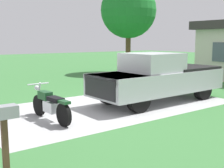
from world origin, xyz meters
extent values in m
plane|color=#3B763B|center=(0.00, 0.00, 0.00)|extent=(80.00, 80.00, 0.00)
cube|color=#B0B0B0|center=(0.00, 0.00, 0.00)|extent=(4.63, 8.91, 0.01)
cylinder|color=black|center=(-0.28, -2.64, 0.33)|extent=(0.67, 0.15, 0.66)
cylinder|color=black|center=(1.27, -2.57, 0.33)|extent=(0.67, 0.15, 0.66)
cube|color=silver|center=(0.52, -2.60, 0.42)|extent=(0.57, 0.29, 0.32)
cube|color=#194723|center=(0.17, -2.62, 0.72)|extent=(0.53, 0.29, 0.24)
cube|color=black|center=(0.82, -2.59, 0.70)|extent=(0.61, 0.31, 0.12)
cube|color=#194723|center=(1.27, -2.57, 0.70)|extent=(0.49, 0.22, 0.08)
cylinder|color=silver|center=(-0.28, -2.64, 0.70)|extent=(0.33, 0.08, 0.77)
cylinder|color=silver|center=(-0.28, -2.64, 1.02)|extent=(0.07, 0.70, 0.04)
sphere|color=silver|center=(-0.40, -2.65, 0.88)|extent=(0.16, 0.16, 0.16)
cylinder|color=black|center=(1.35, 0.14, 0.42)|extent=(0.31, 0.84, 0.84)
cylinder|color=black|center=(-0.29, 0.12, 0.42)|extent=(0.31, 0.84, 0.84)
cylinder|color=black|center=(1.29, 3.64, 0.42)|extent=(0.31, 0.84, 0.84)
cylinder|color=black|center=(-0.35, 3.62, 0.42)|extent=(0.31, 0.84, 0.84)
cube|color=#B7BABF|center=(0.50, 1.93, 0.80)|extent=(2.09, 5.63, 0.80)
cube|color=#B7BABF|center=(0.53, 0.08, 1.10)|extent=(1.93, 1.93, 0.20)
cube|color=#B7BABF|center=(0.51, 1.53, 1.55)|extent=(1.83, 1.93, 0.70)
cube|color=#3F4C56|center=(0.52, 0.73, 1.45)|extent=(1.70, 0.19, 0.60)
cube|color=black|center=(0.47, 3.48, 1.05)|extent=(1.94, 2.43, 0.50)
cube|color=black|center=(0.54, -0.85, 0.80)|extent=(1.70, 0.13, 0.64)
cube|color=#4C3823|center=(3.28, -4.74, 0.55)|extent=(0.10, 0.10, 1.10)
cube|color=gray|center=(3.28, -4.74, 1.15)|extent=(0.26, 0.48, 0.22)
cylinder|color=brown|center=(-7.78, 7.26, 1.54)|extent=(0.36, 0.36, 3.07)
sphere|color=#207B2D|center=(-7.78, 7.26, 4.44)|extent=(3.92, 3.92, 3.92)
cube|color=#4C5966|center=(-1.09, 8.69, 1.70)|extent=(1.40, 0.06, 1.10)
camera|label=1|loc=(8.31, -6.12, 2.39)|focal=46.31mm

